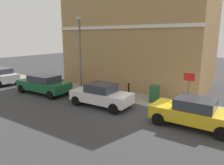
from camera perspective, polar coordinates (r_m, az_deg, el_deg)
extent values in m
plane|color=#38383A|center=(12.60, 10.15, -8.27)|extent=(80.00, 80.00, 0.00)
cube|color=gray|center=(17.22, -5.69, -2.27)|extent=(2.40, 30.00, 0.15)
cube|color=#9E7A4C|center=(19.54, 7.19, 12.71)|extent=(6.79, 12.27, 9.12)
cube|color=silver|center=(16.55, 1.75, 14.77)|extent=(0.12, 12.27, 0.24)
cube|color=gold|center=(11.25, 21.00, -8.04)|extent=(1.81, 4.01, 0.62)
cube|color=#2D333D|center=(11.06, 21.70, -5.41)|extent=(1.56, 1.83, 0.53)
cylinder|color=black|center=(11.02, 12.44, -9.65)|extent=(0.23, 0.64, 0.64)
cylinder|color=black|center=(12.46, 15.33, -7.19)|extent=(0.23, 0.64, 0.64)
cylinder|color=black|center=(10.40, 27.64, -12.18)|extent=(0.23, 0.64, 0.64)
cube|color=silver|center=(13.52, -2.95, -3.80)|extent=(1.75, 4.02, 0.64)
cube|color=#2D333D|center=(13.37, -2.98, -1.44)|extent=(1.51, 1.74, 0.54)
cylinder|color=black|center=(13.89, -9.72, -4.90)|extent=(0.23, 0.64, 0.64)
cylinder|color=black|center=(15.05, -5.68, -3.44)|extent=(0.23, 0.64, 0.64)
cylinder|color=black|center=(12.22, 0.46, -7.12)|extent=(0.23, 0.64, 0.64)
cylinder|color=black|center=(13.52, 4.04, -5.23)|extent=(0.23, 0.64, 0.64)
cube|color=#195933|center=(17.35, -18.03, -0.74)|extent=(1.84, 4.49, 0.67)
cube|color=#2D333D|center=(17.15, -17.92, 1.07)|extent=(1.60, 2.24, 0.51)
cylinder|color=black|center=(18.26, -23.35, -1.60)|extent=(0.23, 0.64, 0.64)
cylinder|color=black|center=(19.21, -19.25, -0.62)|extent=(0.23, 0.64, 0.64)
cylinder|color=black|center=(15.65, -16.38, -3.27)|extent=(0.23, 0.64, 0.64)
cylinder|color=black|center=(16.75, -12.08, -2.03)|extent=(0.23, 0.64, 0.64)
cube|color=#2D333D|center=(22.54, -28.19, 2.81)|extent=(1.54, 2.31, 0.49)
cylinder|color=black|center=(21.06, -28.02, -0.30)|extent=(0.24, 0.65, 0.64)
cylinder|color=black|center=(21.79, -24.37, 0.43)|extent=(0.24, 0.65, 0.64)
cube|color=#1E4C28|center=(14.11, 11.45, -2.99)|extent=(0.40, 0.55, 1.15)
cube|color=#333333|center=(14.26, 11.36, -5.07)|extent=(0.46, 0.61, 0.08)
cylinder|color=black|center=(15.05, 4.52, -2.22)|extent=(0.12, 0.12, 0.95)
sphere|color=black|center=(14.93, 4.55, -0.38)|extent=(0.14, 0.14, 0.14)
cylinder|color=black|center=(15.28, -2.70, -1.97)|extent=(0.12, 0.12, 0.95)
sphere|color=black|center=(15.17, -2.72, -0.15)|extent=(0.14, 0.14, 0.14)
cylinder|color=#59595B|center=(12.65, 19.95, -2.57)|extent=(0.08, 0.08, 2.30)
cube|color=white|center=(12.45, 20.23, 1.42)|extent=(0.03, 0.56, 0.40)
cube|color=red|center=(12.43, 20.21, 1.41)|extent=(0.01, 0.60, 0.44)
cylinder|color=#59595B|center=(16.85, -8.57, 7.10)|extent=(0.14, 0.14, 5.50)
cube|color=#A5A599|center=(16.84, -8.89, 16.87)|extent=(0.20, 0.44, 0.20)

